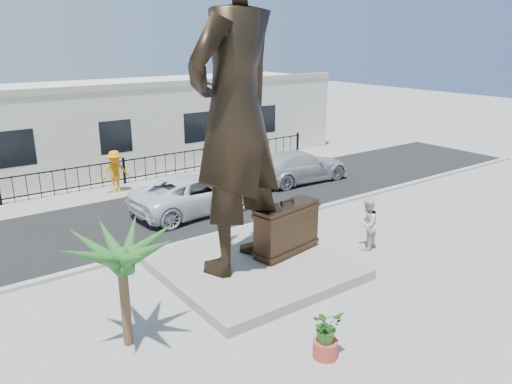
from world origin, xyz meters
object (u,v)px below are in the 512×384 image
at_px(suitcase, 287,229).
at_px(tourist, 367,224).
at_px(statue, 235,112).
at_px(car_white, 197,193).

distance_m(suitcase, tourist, 2.90).
height_order(statue, tourist, statue).
xyz_separation_m(tourist, car_white, (-2.68, 6.64, -0.12)).
xyz_separation_m(statue, tourist, (4.52, -1.04, -3.96)).
relative_size(suitcase, tourist, 1.28).
relative_size(tourist, car_white, 0.33).
bearing_deg(tourist, car_white, -92.43).
xyz_separation_m(suitcase, tourist, (2.77, -0.83, -0.21)).
bearing_deg(suitcase, tourist, -26.59).
height_order(suitcase, tourist, suitcase).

